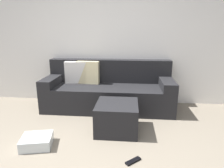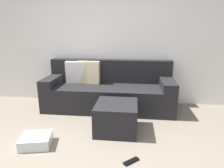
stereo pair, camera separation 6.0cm
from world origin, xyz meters
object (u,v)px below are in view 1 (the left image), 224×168
object	(u,v)px
storage_bin	(37,141)
remote_near_ottoman	(133,161)
couch_sectional	(108,90)
ottoman	(117,117)

from	to	relation	value
storage_bin	remote_near_ottoman	bearing A→B (deg)	-9.34
storage_bin	remote_near_ottoman	world-z (taller)	storage_bin
storage_bin	remote_near_ottoman	distance (m)	1.25
couch_sectional	remote_near_ottoman	xyz separation A→B (m)	(0.48, -1.64, -0.33)
ottoman	storage_bin	bearing A→B (deg)	-152.04
couch_sectional	storage_bin	bearing A→B (deg)	-117.30
storage_bin	ottoman	bearing A→B (deg)	27.96
ottoman	remote_near_ottoman	distance (m)	0.79
ottoman	remote_near_ottoman	bearing A→B (deg)	-71.94
couch_sectional	ottoman	xyz separation A→B (m)	(0.25, -0.92, -0.13)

